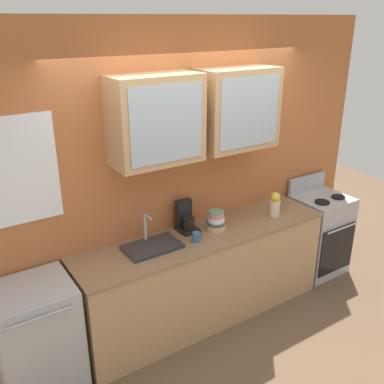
{
  "coord_description": "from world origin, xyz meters",
  "views": [
    {
      "loc": [
        -2.07,
        -2.92,
        2.77
      ],
      "look_at": [
        -0.15,
        0.0,
        1.37
      ],
      "focal_mm": 40.65,
      "sensor_mm": 36.0,
      "label": 1
    }
  ],
  "objects_px": {
    "vase": "(275,204)",
    "dishwasher": "(37,339)",
    "cup_near_sink": "(196,237)",
    "stove_range": "(319,233)",
    "coffee_maker": "(186,219)",
    "bowl_stack": "(216,221)",
    "sink_faucet": "(152,246)"
  },
  "relations": [
    {
      "from": "vase",
      "to": "cup_near_sink",
      "type": "distance_m",
      "value": 0.96
    },
    {
      "from": "cup_near_sink",
      "to": "coffee_maker",
      "type": "xyz_separation_m",
      "value": [
        0.05,
        0.25,
        0.06
      ]
    },
    {
      "from": "coffee_maker",
      "to": "bowl_stack",
      "type": "bearing_deg",
      "value": -29.74
    },
    {
      "from": "bowl_stack",
      "to": "cup_near_sink",
      "type": "relative_size",
      "value": 1.76
    },
    {
      "from": "cup_near_sink",
      "to": "dishwasher",
      "type": "height_order",
      "value": "cup_near_sink"
    },
    {
      "from": "stove_range",
      "to": "bowl_stack",
      "type": "relative_size",
      "value": 5.92
    },
    {
      "from": "sink_faucet",
      "to": "vase",
      "type": "distance_m",
      "value": 1.35
    },
    {
      "from": "sink_faucet",
      "to": "dishwasher",
      "type": "bearing_deg",
      "value": -177.84
    },
    {
      "from": "stove_range",
      "to": "vase",
      "type": "distance_m",
      "value": 0.97
    },
    {
      "from": "vase",
      "to": "dishwasher",
      "type": "distance_m",
      "value": 2.47
    },
    {
      "from": "stove_range",
      "to": "cup_near_sink",
      "type": "height_order",
      "value": "stove_range"
    },
    {
      "from": "stove_range",
      "to": "coffee_maker",
      "type": "distance_m",
      "value": 1.79
    },
    {
      "from": "coffee_maker",
      "to": "dishwasher",
      "type": "bearing_deg",
      "value": -173.25
    },
    {
      "from": "bowl_stack",
      "to": "coffee_maker",
      "type": "height_order",
      "value": "coffee_maker"
    },
    {
      "from": "stove_range",
      "to": "cup_near_sink",
      "type": "xyz_separation_m",
      "value": [
        -1.74,
        -0.07,
        0.5
      ]
    },
    {
      "from": "dishwasher",
      "to": "coffee_maker",
      "type": "relative_size",
      "value": 3.16
    },
    {
      "from": "stove_range",
      "to": "cup_near_sink",
      "type": "distance_m",
      "value": 1.81
    },
    {
      "from": "cup_near_sink",
      "to": "bowl_stack",
      "type": "bearing_deg",
      "value": 19.8
    },
    {
      "from": "dishwasher",
      "to": "coffee_maker",
      "type": "distance_m",
      "value": 1.6
    },
    {
      "from": "vase",
      "to": "bowl_stack",
      "type": "bearing_deg",
      "value": 173.1
    },
    {
      "from": "vase",
      "to": "cup_near_sink",
      "type": "height_order",
      "value": "vase"
    },
    {
      "from": "stove_range",
      "to": "vase",
      "type": "xyz_separation_m",
      "value": [
        -0.78,
        -0.05,
        0.57
      ]
    },
    {
      "from": "stove_range",
      "to": "vase",
      "type": "relative_size",
      "value": 4.42
    },
    {
      "from": "cup_near_sink",
      "to": "coffee_maker",
      "type": "bearing_deg",
      "value": 79.2
    },
    {
      "from": "bowl_stack",
      "to": "vase",
      "type": "relative_size",
      "value": 0.75
    },
    {
      "from": "bowl_stack",
      "to": "coffee_maker",
      "type": "distance_m",
      "value": 0.28
    },
    {
      "from": "cup_near_sink",
      "to": "dishwasher",
      "type": "xyz_separation_m",
      "value": [
        -1.44,
        0.07,
        -0.5
      ]
    },
    {
      "from": "sink_faucet",
      "to": "cup_near_sink",
      "type": "relative_size",
      "value": 4.58
    },
    {
      "from": "bowl_stack",
      "to": "vase",
      "type": "height_order",
      "value": "vase"
    },
    {
      "from": "coffee_maker",
      "to": "stove_range",
      "type": "bearing_deg",
      "value": -5.78
    },
    {
      "from": "cup_near_sink",
      "to": "stove_range",
      "type": "bearing_deg",
      "value": 2.46
    },
    {
      "from": "vase",
      "to": "sink_faucet",
      "type": "bearing_deg",
      "value": 176.36
    }
  ]
}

